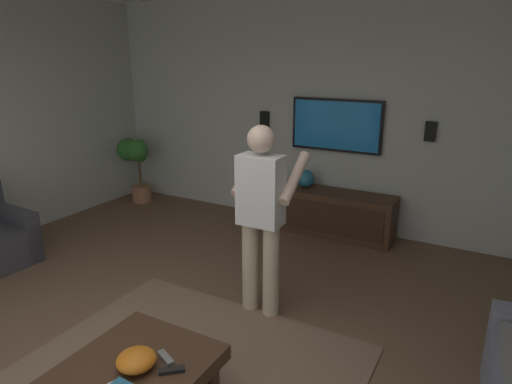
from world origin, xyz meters
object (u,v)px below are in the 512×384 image
object	(u,v)px
media_console	(325,212)
remote_black	(172,370)
tv	(336,125)
remote_grey	(166,358)
vase_round	(306,179)
potted_plant_tall	(135,158)
bowl	(136,360)
wall_speaker_right	(265,120)
wall_speaker_left	(430,131)
person_standing	(262,210)

from	to	relation	value
media_console	remote_black	distance (m)	3.39
tv	remote_grey	size ratio (longest dim) A/B	7.61
remote_black	vase_round	size ratio (longest dim) A/B	0.68
vase_round	potted_plant_tall	bearing A→B (deg)	95.96
bowl	wall_speaker_right	xyz separation A→B (m)	(3.70, 1.12, 0.88)
media_console	bowl	size ratio (longest dim) A/B	7.26
tv	remote_black	size ratio (longest dim) A/B	7.61
tv	remote_grey	bearing A→B (deg)	3.55
potted_plant_tall	bowl	distance (m)	4.42
media_console	wall_speaker_left	xyz separation A→B (m)	(0.25, -1.10, 1.06)
person_standing	vase_round	distance (m)	2.08
media_console	person_standing	bearing A→B (deg)	4.52
remote_black	bowl	bearing A→B (deg)	157.02
potted_plant_tall	bowl	xyz separation A→B (m)	(-3.21, -3.03, -0.23)
bowl	vase_round	world-z (taller)	vase_round
person_standing	wall_speaker_left	xyz separation A→B (m)	(2.23, -0.94, 0.41)
person_standing	remote_grey	distance (m)	1.43
tv	vase_round	bearing A→B (deg)	-55.92
person_standing	wall_speaker_right	xyz separation A→B (m)	(2.23, 1.16, 0.40)
potted_plant_tall	bowl	size ratio (longest dim) A/B	4.23
remote_grey	wall_speaker_right	xyz separation A→B (m)	(3.56, 1.22, 0.92)
wall_speaker_left	potted_plant_tall	bearing A→B (deg)	96.91
remote_black	vase_round	xyz separation A→B (m)	(3.42, 0.62, 0.25)
remote_black	wall_speaker_right	xyz separation A→B (m)	(3.63, 1.33, 0.92)
tv	potted_plant_tall	xyz separation A→B (m)	(-0.47, 2.91, -0.64)
bowl	tv	bearing A→B (deg)	1.85
bowl	remote_black	xyz separation A→B (m)	(0.07, -0.20, -0.04)
vase_round	remote_black	bearing A→B (deg)	-169.74
vase_round	wall_speaker_left	world-z (taller)	wall_speaker_left
potted_plant_tall	remote_grey	xyz separation A→B (m)	(-3.07, -3.13, -0.27)
potted_plant_tall	bowl	world-z (taller)	potted_plant_tall
tv	remote_grey	world-z (taller)	tv
remote_black	remote_grey	size ratio (longest dim) A/B	1.00
remote_grey	vase_round	world-z (taller)	vase_round
remote_black	vase_round	bearing A→B (deg)	58.70
potted_plant_tall	remote_grey	distance (m)	4.40
tv	remote_black	bearing A→B (deg)	5.11
remote_black	potted_plant_tall	bearing A→B (deg)	94.30
media_console	remote_black	size ratio (longest dim) A/B	11.33
remote_grey	person_standing	bearing A→B (deg)	-62.79
potted_plant_tall	vase_round	distance (m)	2.63
remote_grey	vase_round	xyz separation A→B (m)	(3.35, 0.51, 0.25)
bowl	remote_grey	xyz separation A→B (m)	(0.14, -0.10, -0.04)
remote_grey	wall_speaker_left	size ratio (longest dim) A/B	0.68
media_console	remote_black	world-z (taller)	media_console
remote_grey	potted_plant_tall	bearing A→B (deg)	-19.95
person_standing	wall_speaker_right	bearing A→B (deg)	26.39
tv	potted_plant_tall	world-z (taller)	tv
tv	wall_speaker_left	distance (m)	1.10
person_standing	vase_round	world-z (taller)	person_standing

